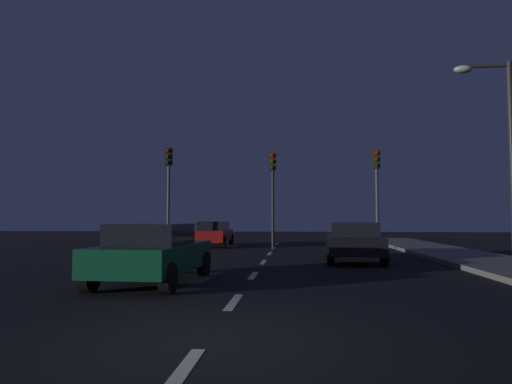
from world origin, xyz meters
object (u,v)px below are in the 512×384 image
object	(u,v)px
traffic_signal_center	(273,181)
car_stopped_ahead	(354,241)
car_adjacent_lane	(153,253)
street_lamp_right	(502,141)
car_oncoming_far	(213,233)
traffic_signal_left	(169,178)
traffic_signal_right	(377,180)

from	to	relation	value
traffic_signal_center	car_stopped_ahead	distance (m)	7.10
car_adjacent_lane	street_lamp_right	xyz separation A→B (m)	(9.70, 4.17, 3.18)
car_adjacent_lane	car_oncoming_far	distance (m)	13.99
car_stopped_ahead	car_adjacent_lane	size ratio (longest dim) A/B	1.08
traffic_signal_center	street_lamp_right	distance (m)	10.69
traffic_signal_center	traffic_signal_left	bearing A→B (deg)	179.99
car_stopped_ahead	car_oncoming_far	distance (m)	10.29
traffic_signal_right	car_oncoming_far	xyz separation A→B (m)	(-8.37, 2.18, -2.67)
traffic_signal_right	traffic_signal_center	bearing A→B (deg)	-180.00
car_stopped_ahead	car_adjacent_lane	xyz separation A→B (m)	(-5.35, -5.97, 0.00)
traffic_signal_center	street_lamp_right	bearing A→B (deg)	-45.43
traffic_signal_left	car_adjacent_lane	xyz separation A→B (m)	(3.03, -11.77, -2.82)
traffic_signal_right	street_lamp_right	size ratio (longest dim) A/B	0.75
car_adjacent_lane	car_stopped_ahead	bearing A→B (deg)	48.14
traffic_signal_center	car_stopped_ahead	size ratio (longest dim) A/B	1.10
traffic_signal_center	street_lamp_right	xyz separation A→B (m)	(7.49, -7.60, 0.56)
car_stopped_ahead	car_adjacent_lane	world-z (taller)	car_adjacent_lane
traffic_signal_left	traffic_signal_center	distance (m)	5.24
car_stopped_ahead	car_oncoming_far	bearing A→B (deg)	129.21
car_stopped_ahead	car_adjacent_lane	distance (m)	8.02
traffic_signal_left	car_adjacent_lane	size ratio (longest dim) A/B	1.26
traffic_signal_right	car_adjacent_lane	size ratio (longest dim) A/B	1.20
traffic_signal_right	car_oncoming_far	distance (m)	9.05
traffic_signal_center	car_adjacent_lane	world-z (taller)	traffic_signal_center
car_oncoming_far	traffic_signal_right	bearing A→B (deg)	-14.58
car_adjacent_lane	traffic_signal_right	bearing A→B (deg)	58.47
traffic_signal_center	traffic_signal_right	distance (m)	5.01
street_lamp_right	traffic_signal_right	bearing A→B (deg)	108.06
street_lamp_right	traffic_signal_center	bearing A→B (deg)	134.57
car_stopped_ahead	street_lamp_right	world-z (taller)	street_lamp_right
car_adjacent_lane	street_lamp_right	distance (m)	11.02
car_stopped_ahead	street_lamp_right	distance (m)	5.68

